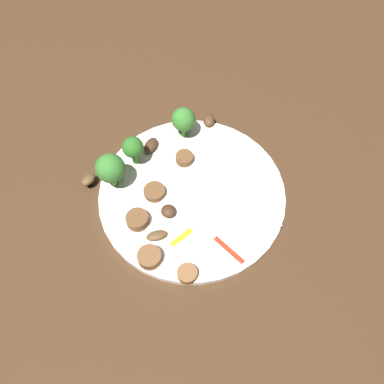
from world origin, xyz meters
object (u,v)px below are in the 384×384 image
at_px(mushroom_0, 88,180).
at_px(pepper_strip_0, 181,237).
at_px(sausage_slice_3, 154,192).
at_px(sausage_slice_2, 187,274).
at_px(sausage_slice_4, 150,257).
at_px(mushroom_2, 168,211).
at_px(mushroom_1, 157,236).
at_px(mushroom_4, 209,120).
at_px(plate, 192,194).
at_px(broccoli_floret_1, 183,120).
at_px(broccoli_floret_2, 110,169).
at_px(sausage_slice_0, 137,220).
at_px(fork, 245,190).
at_px(broccoli_floret_0, 133,148).
at_px(pepper_strip_1, 229,250).
at_px(sausage_slice_1, 184,158).
at_px(mushroom_3, 153,144).

xyz_separation_m(mushroom_0, pepper_strip_0, (0.16, 0.05, -0.00)).
xyz_separation_m(sausage_slice_3, mushroom_0, (-0.08, -0.07, 0.00)).
bearing_deg(sausage_slice_3, sausage_slice_2, -17.14).
bearing_deg(sausage_slice_4, mushroom_2, 123.23).
relative_size(mushroom_0, mushroom_1, 0.80).
relative_size(sausage_slice_2, mushroom_4, 1.01).
bearing_deg(mushroom_1, plate, 107.39).
height_order(sausage_slice_3, pepper_strip_0, sausage_slice_3).
bearing_deg(broccoli_floret_1, broccoli_floret_2, -86.17).
distance_m(broccoli_floret_1, sausage_slice_0, 0.17).
bearing_deg(mushroom_1, mushroom_2, 119.14).
height_order(plate, broccoli_floret_1, broccoli_floret_1).
bearing_deg(fork, broccoli_floret_0, -141.23).
distance_m(mushroom_2, mushroom_4, 0.18).
distance_m(sausage_slice_3, mushroom_2, 0.04).
relative_size(sausage_slice_0, sausage_slice_2, 1.19).
relative_size(sausage_slice_3, mushroom_2, 1.46).
height_order(mushroom_1, pepper_strip_0, mushroom_1).
bearing_deg(sausage_slice_0, broccoli_floret_0, 147.12).
height_order(sausage_slice_0, sausage_slice_3, sausage_slice_0).
relative_size(fork, broccoli_floret_1, 3.23).
distance_m(broccoli_floret_2, pepper_strip_1, 0.20).
height_order(plate, broccoli_floret_0, broccoli_floret_0).
bearing_deg(sausage_slice_1, sausage_slice_2, -36.90).
xyz_separation_m(fork, sausage_slice_4, (-0.00, -0.17, 0.01)).
height_order(broccoli_floret_1, sausage_slice_3, broccoli_floret_1).
relative_size(plate, sausage_slice_2, 10.33).
height_order(sausage_slice_2, mushroom_4, mushroom_4).
xyz_separation_m(sausage_slice_3, pepper_strip_0, (0.08, -0.01, -0.00)).
bearing_deg(fork, plate, -122.16).
height_order(broccoli_floret_0, mushroom_2, broccoli_floret_0).
distance_m(broccoli_floret_2, mushroom_2, 0.10).
relative_size(broccoli_floret_2, pepper_strip_1, 1.22).
bearing_deg(mushroom_1, broccoli_floret_0, 158.22).
xyz_separation_m(broccoli_floret_1, sausage_slice_1, (0.04, -0.03, -0.03)).
height_order(broccoli_floret_1, mushroom_3, broccoli_floret_1).
bearing_deg(pepper_strip_1, mushroom_2, -162.95).
height_order(broccoli_floret_1, mushroom_4, broccoli_floret_1).
bearing_deg(broccoli_floret_2, broccoli_floret_0, 105.89).
height_order(broccoli_floret_0, pepper_strip_0, broccoli_floret_0).
bearing_deg(mushroom_2, sausage_slice_3, 174.84).
xyz_separation_m(mushroom_0, mushroom_1, (0.14, 0.03, -0.00)).
bearing_deg(mushroom_2, broccoli_floret_2, -160.13).
bearing_deg(mushroom_4, broccoli_floret_0, -94.15).
height_order(broccoli_floret_0, pepper_strip_1, broccoli_floret_0).
height_order(sausage_slice_1, sausage_slice_3, sausage_slice_1).
bearing_deg(pepper_strip_1, sausage_slice_3, -169.06).
bearing_deg(broccoli_floret_2, sausage_slice_1, 73.50).
relative_size(mushroom_3, pepper_strip_0, 0.88).
relative_size(mushroom_1, pepper_strip_0, 0.83).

